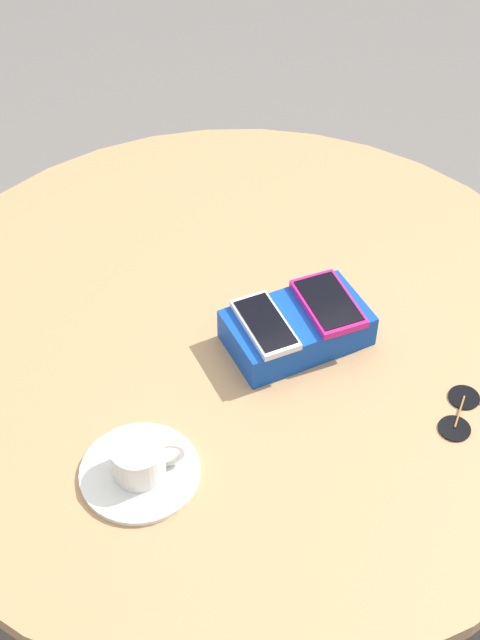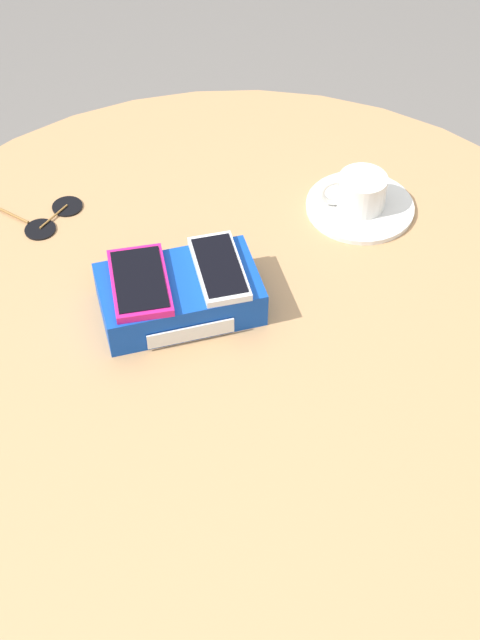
% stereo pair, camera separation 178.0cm
% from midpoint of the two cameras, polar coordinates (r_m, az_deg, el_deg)
% --- Properties ---
extents(ground_plane, '(8.00, 8.00, 0.00)m').
position_cam_midpoint_polar(ground_plane, '(1.73, 3.14, -41.30)').
color(ground_plane, slate).
extents(round_table, '(1.14, 1.14, 0.76)m').
position_cam_midpoint_polar(round_table, '(1.08, 4.89, -39.19)').
color(round_table, '#2D2D2D').
rests_on(round_table, ground_plane).
extents(phone_box, '(0.22, 0.14, 0.06)m').
position_cam_midpoint_polar(phone_box, '(0.95, 12.51, -39.30)').
color(phone_box, '#0F42AD').
rests_on(phone_box, round_table).
extents(phone_magenta, '(0.09, 0.14, 0.01)m').
position_cam_midpoint_polar(phone_magenta, '(0.93, 16.35, -37.45)').
color(phone_magenta, '#D11975').
rests_on(phone_magenta, phone_box).
extents(phone_white, '(0.07, 0.13, 0.01)m').
position_cam_midpoint_polar(phone_white, '(0.91, 9.17, -41.12)').
color(phone_white, silver).
rests_on(phone_white, phone_box).
extents(saucer, '(0.17, 0.17, 0.01)m').
position_cam_midpoint_polar(saucer, '(0.97, -6.78, -54.98)').
color(saucer, silver).
rests_on(saucer, round_table).
extents(coffee_cup, '(0.10, 0.07, 0.05)m').
position_cam_midpoint_polar(coffee_cup, '(0.94, -6.77, -55.29)').
color(coffee_cup, silver).
rests_on(coffee_cup, saucer).
extents(sunglasses, '(0.15, 0.12, 0.01)m').
position_cam_midpoint_polar(sunglasses, '(1.04, 32.25, -44.12)').
color(sunglasses, black).
rests_on(sunglasses, round_table).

